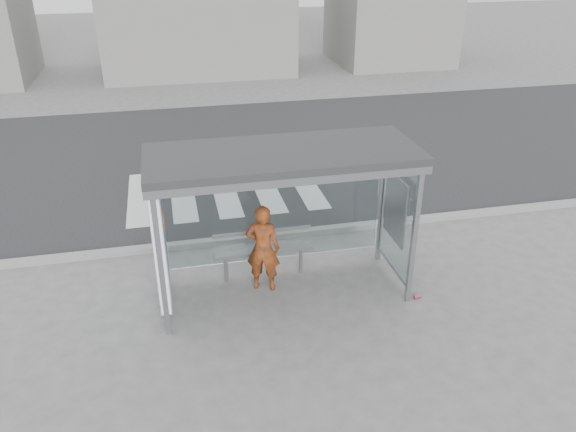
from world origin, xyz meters
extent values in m
plane|color=#5F5F5D|center=(0.00, 0.00, 0.00)|extent=(80.00, 80.00, 0.00)
cube|color=#232325|center=(0.00, 7.00, 0.00)|extent=(30.00, 10.00, 0.01)
cube|color=gray|center=(0.00, 1.95, 0.06)|extent=(30.00, 0.18, 0.12)
cube|color=silver|center=(-2.50, 4.50, 0.00)|extent=(0.55, 3.00, 0.00)
cube|color=silver|center=(-1.50, 4.50, 0.00)|extent=(0.55, 3.00, 0.00)
cube|color=silver|center=(-0.50, 4.50, 0.00)|extent=(0.55, 3.00, 0.00)
cube|color=silver|center=(0.50, 4.50, 0.00)|extent=(0.55, 3.00, 0.00)
cube|color=silver|center=(1.50, 4.50, 0.00)|extent=(0.55, 3.00, 0.00)
cube|color=gray|center=(-2.00, -0.70, 1.25)|extent=(0.08, 0.08, 2.50)
cube|color=gray|center=(2.00, -0.70, 1.25)|extent=(0.08, 0.08, 2.50)
cube|color=gray|center=(-2.00, 0.70, 1.25)|extent=(0.08, 0.08, 2.50)
cube|color=gray|center=(2.00, 0.70, 1.25)|extent=(0.08, 0.08, 2.50)
cube|color=#2D2D30|center=(0.00, 0.00, 2.56)|extent=(4.25, 1.65, 0.12)
cube|color=gray|center=(0.00, -0.76, 2.45)|extent=(4.25, 0.06, 0.18)
cube|color=white|center=(0.00, 0.70, 1.30)|extent=(3.80, 0.02, 2.00)
cube|color=white|center=(-2.00, 0.00, 1.30)|extent=(0.15, 1.25, 2.00)
cube|color=#3049AF|center=(-1.92, 0.00, 1.30)|extent=(0.01, 1.10, 1.70)
cylinder|color=#DB5913|center=(-1.91, 0.25, 1.55)|extent=(0.02, 0.32, 0.32)
cube|color=white|center=(2.00, 0.00, 1.30)|extent=(0.03, 1.25, 2.00)
cube|color=beige|center=(1.97, 0.05, 1.40)|extent=(0.03, 0.86, 1.16)
cube|color=gray|center=(0.00, 18.00, 2.50)|extent=(8.00, 5.00, 5.00)
imported|color=#BE4911|center=(-0.31, 0.22, 0.80)|extent=(0.68, 0.56, 1.61)
cube|color=slate|center=(-0.24, 0.57, 0.54)|extent=(1.76, 0.22, 0.05)
cylinder|color=slate|center=(-0.93, 0.57, 0.26)|extent=(0.07, 0.07, 0.51)
cylinder|color=slate|center=(0.44, 0.57, 0.26)|extent=(0.07, 0.07, 0.51)
cube|color=slate|center=(-0.24, 0.66, 0.88)|extent=(1.76, 0.04, 0.06)
cylinder|color=#E04165|center=(2.20, -0.68, 0.03)|extent=(0.13, 0.09, 0.07)
camera|label=1|loc=(-1.71, -7.95, 5.63)|focal=35.00mm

